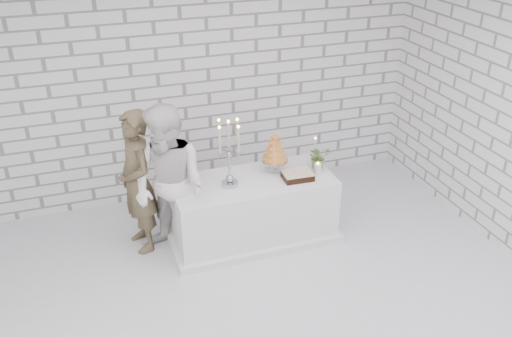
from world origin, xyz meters
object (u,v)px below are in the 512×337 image
bride (169,186)px  groom (137,182)px  candelabra (229,154)px  cake_table (253,209)px  croquembouche (275,153)px

bride → groom: bearing=-174.5°
groom → bride: (0.29, -0.31, 0.06)m
candelabra → bride: bearing=-177.8°
cake_table → candelabra: size_ratio=2.35×
cake_table → candelabra: candelabra is taller
groom → candelabra: size_ratio=2.13×
bride → candelabra: bride is taller
cake_table → bride: 1.06m
groom → candelabra: groom is taller
groom → candelabra: bearing=62.1°
bride → candelabra: 0.71m
bride → croquembouche: (1.23, 0.17, 0.11)m
bride → croquembouche: 1.25m
groom → cake_table: bearing=67.4°
croquembouche → groom: bearing=174.8°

